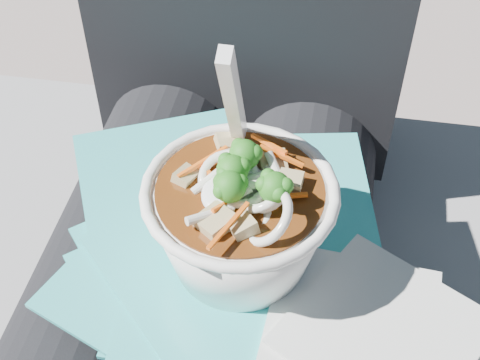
% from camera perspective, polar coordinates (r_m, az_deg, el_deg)
% --- Properties ---
extents(stone_ledge, '(1.01, 0.52, 0.41)m').
position_cam_1_polar(stone_ledge, '(0.96, -0.89, -12.59)').
color(stone_ledge, slate).
rests_on(stone_ledge, ground).
extents(lap, '(0.32, 0.48, 0.15)m').
position_cam_1_polar(lap, '(0.65, -3.83, -10.81)').
color(lap, black).
rests_on(lap, stone_ledge).
extents(person_body, '(0.34, 0.94, 0.97)m').
position_cam_1_polar(person_body, '(0.67, -2.16, -2.75)').
color(person_body, black).
rests_on(person_body, ground).
extents(plastic_bag, '(0.32, 0.35, 0.02)m').
position_cam_1_polar(plastic_bag, '(0.57, -2.39, -6.55)').
color(plastic_bag, '#29AAAB').
rests_on(plastic_bag, lap).
extents(napkins, '(0.18, 0.18, 0.01)m').
position_cam_1_polar(napkins, '(0.53, 10.69, -12.22)').
color(napkins, silver).
rests_on(napkins, plastic_bag).
extents(udon_bowl, '(0.18, 0.18, 0.20)m').
position_cam_1_polar(udon_bowl, '(0.52, 0.04, -2.97)').
color(udon_bowl, white).
rests_on(udon_bowl, plastic_bag).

